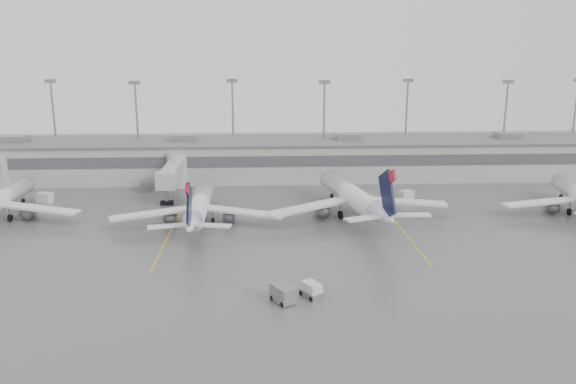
{
  "coord_description": "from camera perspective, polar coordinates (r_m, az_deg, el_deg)",
  "views": [
    {
      "loc": [
        -3.93,
        -60.97,
        25.82
      ],
      "look_at": [
        0.37,
        24.0,
        5.0
      ],
      "focal_mm": 35.0,
      "sensor_mm": 36.0,
      "label": 1
    }
  ],
  "objects": [
    {
      "name": "ground",
      "position": [
        66.33,
        0.74,
        -9.16
      ],
      "size": [
        260.0,
        260.0,
        0.0
      ],
      "primitive_type": "plane",
      "color": "#4E4E50",
      "rests_on": "ground"
    },
    {
      "name": "terminal",
      "position": [
        120.97,
        -1.0,
        3.44
      ],
      "size": [
        152.0,
        17.0,
        9.45
      ],
      "color": "#9C9C97",
      "rests_on": "ground"
    },
    {
      "name": "light_masts",
      "position": [
        125.54,
        -1.1,
        7.44
      ],
      "size": [
        142.4,
        8.0,
        20.6
      ],
      "color": "gray",
      "rests_on": "ground"
    },
    {
      "name": "jet_bridge_right",
      "position": [
        110.18,
        -11.5,
        1.98
      ],
      "size": [
        4.0,
        17.2,
        7.0
      ],
      "color": "#9D9FA2",
      "rests_on": "ground"
    },
    {
      "name": "stand_markings",
      "position": [
        88.89,
        -0.24,
        -3.13
      ],
      "size": [
        105.25,
        40.0,
        0.01
      ],
      "color": "gold",
      "rests_on": "ground"
    },
    {
      "name": "jet_mid_left",
      "position": [
        88.62,
        -9.02,
        -1.32
      ],
      "size": [
        27.02,
        30.25,
        9.79
      ],
      "rotation": [
        0.0,
        0.0,
        0.0
      ],
      "color": "silver",
      "rests_on": "ground"
    },
    {
      "name": "jet_mid_right",
      "position": [
        92.08,
        6.66,
        -0.42
      ],
      "size": [
        29.93,
        33.83,
        11.02
      ],
      "rotation": [
        0.0,
        0.0,
        0.17
      ],
      "color": "silver",
      "rests_on": "ground"
    },
    {
      "name": "baggage_tug",
      "position": [
        62.44,
        2.41,
        -10.04
      ],
      "size": [
        2.68,
        3.02,
        1.66
      ],
      "rotation": [
        0.0,
        0.0,
        0.54
      ],
      "color": "silver",
      "rests_on": "ground"
    },
    {
      "name": "baggage_cart",
      "position": [
        61.02,
        -0.52,
        -10.29
      ],
      "size": [
        2.9,
        3.32,
        1.85
      ],
      "rotation": [
        0.0,
        0.0,
        0.54
      ],
      "color": "slate",
      "rests_on": "ground"
    },
    {
      "name": "gse_uld_a",
      "position": [
        109.71,
        -23.5,
        -0.53
      ],
      "size": [
        2.95,
        2.36,
        1.82
      ],
      "primitive_type": "cube",
      "rotation": [
        0.0,
        0.0,
        -0.28
      ],
      "color": "silver",
      "rests_on": "ground"
    },
    {
      "name": "gse_uld_b",
      "position": [
        103.71,
        -8.89,
        -0.34
      ],
      "size": [
        2.88,
        2.48,
        1.72
      ],
      "primitive_type": "cube",
      "rotation": [
        0.0,
        0.0,
        -0.43
      ],
      "color": "silver",
      "rests_on": "ground"
    },
    {
      "name": "gse_uld_c",
      "position": [
        105.02,
        11.95,
        -0.31
      ],
      "size": [
        2.8,
        2.36,
        1.69
      ],
      "primitive_type": "cube",
      "rotation": [
        0.0,
        0.0,
        0.38
      ],
      "color": "silver",
      "rests_on": "ground"
    },
    {
      "name": "gse_loader",
      "position": [
        113.14,
        -14.37,
        0.61
      ],
      "size": [
        2.48,
        3.35,
        1.88
      ],
      "primitive_type": "cube",
      "rotation": [
        0.0,
        0.0,
        0.22
      ],
      "color": "slate",
      "rests_on": "ground"
    },
    {
      "name": "cone_b",
      "position": [
        102.66,
        -12.74,
        -0.93
      ],
      "size": [
        0.5,
        0.5,
        0.79
      ],
      "primitive_type": "cone",
      "color": "#FF6505",
      "rests_on": "ground"
    },
    {
      "name": "cone_c",
      "position": [
        107.43,
        6.94,
        -0.05
      ],
      "size": [
        0.48,
        0.48,
        0.76
      ],
      "primitive_type": "cone",
      "color": "#FF6505",
      "rests_on": "ground"
    }
  ]
}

